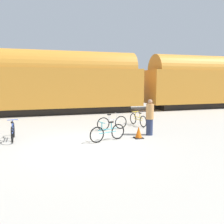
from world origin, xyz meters
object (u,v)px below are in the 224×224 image
at_px(bicycle_blue, 13,132).
at_px(traffic_cone, 139,133).
at_px(bicycle_yellow, 138,120).
at_px(bicycle_silver, 112,123).
at_px(person_in_tan, 150,117).
at_px(bicycle_teal, 108,133).
at_px(freight_train, 65,81).

xyz_separation_m(bicycle_blue, traffic_cone, (5.46, -1.22, -0.12)).
height_order(bicycle_blue, bicycle_yellow, bicycle_blue).
relative_size(bicycle_silver, person_in_tan, 1.01).
relative_size(bicycle_yellow, bicycle_silver, 0.96).
bearing_deg(traffic_cone, person_in_tan, 29.30).
height_order(bicycle_yellow, bicycle_silver, bicycle_silver).
bearing_deg(person_in_tan, bicycle_silver, -15.74).
distance_m(bicycle_yellow, person_in_tan, 2.34).
bearing_deg(person_in_tan, bicycle_teal, 44.70).
xyz_separation_m(freight_train, bicycle_silver, (1.93, -6.92, -2.20)).
distance_m(bicycle_yellow, traffic_cone, 2.88).
bearing_deg(traffic_cone, bicycle_blue, 167.40).
xyz_separation_m(bicycle_teal, person_in_tan, (2.21, 0.48, 0.49)).
relative_size(freight_train, bicycle_teal, 23.13).
relative_size(bicycle_silver, traffic_cone, 3.15).
distance_m(bicycle_blue, bicycle_silver, 4.84).
distance_m(freight_train, bicycle_teal, 9.32).
bearing_deg(person_in_tan, traffic_cone, 61.84).
height_order(freight_train, bicycle_teal, freight_train).
xyz_separation_m(freight_train, bicycle_teal, (1.14, -8.98, -2.21)).
relative_size(bicycle_blue, traffic_cone, 3.12).
xyz_separation_m(bicycle_silver, person_in_tan, (1.42, -1.59, 0.48)).
xyz_separation_m(bicycle_teal, bicycle_silver, (0.79, 2.06, 0.01)).
height_order(bicycle_blue, bicycle_teal, bicycle_blue).
bearing_deg(bicycle_yellow, person_in_tan, -98.58).
xyz_separation_m(bicycle_silver, traffic_cone, (0.68, -2.00, -0.12)).
distance_m(bicycle_yellow, bicycle_silver, 1.88).
bearing_deg(traffic_cone, bicycle_silver, 108.82).
xyz_separation_m(freight_train, person_in_tan, (3.35, -8.51, -1.72)).
relative_size(freight_train, bicycle_silver, 22.64).
bearing_deg(bicycle_silver, bicycle_teal, -110.99).
distance_m(freight_train, traffic_cone, 9.58).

